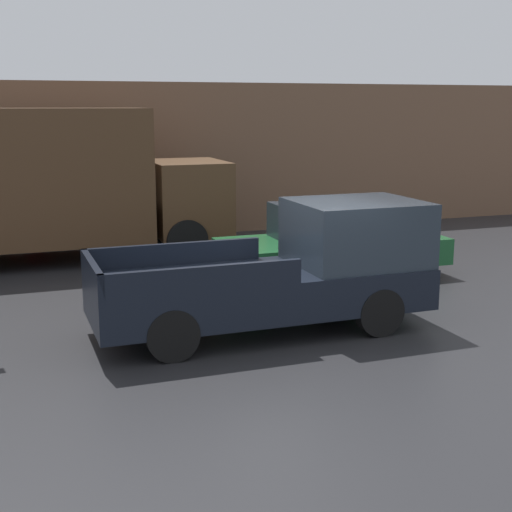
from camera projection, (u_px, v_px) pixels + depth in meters
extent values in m
plane|color=#232326|center=(302.00, 330.00, 11.67)|extent=(60.00, 60.00, 0.00)
cube|color=brown|center=(169.00, 160.00, 19.71)|extent=(28.00, 0.15, 4.23)
cube|color=black|center=(261.00, 291.00, 11.49)|extent=(5.44, 1.93, 0.66)
cube|color=#28333D|center=(356.00, 232.00, 11.88)|extent=(2.07, 1.82, 1.05)
cube|color=black|center=(173.00, 254.00, 11.82)|extent=(2.99, 0.10, 0.36)
cube|color=black|center=(204.00, 279.00, 10.13)|extent=(2.99, 0.10, 0.36)
cube|color=black|center=(92.00, 273.00, 10.49)|extent=(0.10, 1.93, 0.36)
cylinder|color=black|center=(332.00, 287.00, 12.90)|extent=(0.78, 0.26, 0.78)
cylinder|color=black|center=(379.00, 312.00, 11.34)|extent=(0.78, 0.26, 0.78)
cylinder|color=black|center=(148.00, 304.00, 11.77)|extent=(0.78, 0.26, 0.78)
cylinder|color=black|center=(172.00, 335.00, 10.21)|extent=(0.78, 0.26, 0.78)
cube|color=#1E592D|center=(332.00, 251.00, 15.17)|extent=(4.77, 1.96, 0.55)
cube|color=#28333D|center=(339.00, 221.00, 15.09)|extent=(2.62, 1.72, 0.73)
cylinder|color=black|center=(373.00, 249.00, 16.52)|extent=(0.68, 0.22, 0.68)
cylinder|color=black|center=(414.00, 265.00, 14.91)|extent=(0.68, 0.22, 0.68)
cylinder|color=black|center=(253.00, 258.00, 15.53)|extent=(0.68, 0.22, 0.68)
cylinder|color=black|center=(283.00, 276.00, 13.92)|extent=(0.68, 0.22, 0.68)
cube|color=#4C331E|center=(188.00, 198.00, 17.62)|extent=(1.77, 2.22, 1.80)
cube|color=#4C331E|center=(11.00, 177.00, 16.11)|extent=(6.12, 2.34, 3.07)
cylinder|color=black|center=(167.00, 226.00, 18.64)|extent=(1.00, 0.30, 1.00)
cylinder|color=black|center=(186.00, 240.00, 16.74)|extent=(1.00, 0.30, 1.00)
cube|color=red|center=(35.00, 228.00, 18.51)|extent=(0.45, 0.40, 0.97)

